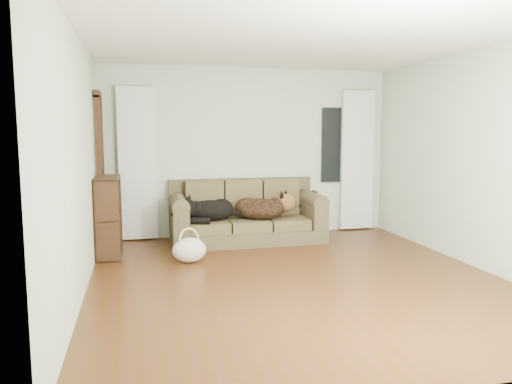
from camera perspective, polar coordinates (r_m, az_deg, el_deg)
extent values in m
plane|color=#43280C|center=(5.65, 4.72, -9.88)|extent=(5.00, 5.00, 0.00)
plane|color=white|center=(5.49, 5.02, 17.07)|extent=(5.00, 5.00, 0.00)
cube|color=beige|center=(7.83, -0.84, 4.58)|extent=(4.50, 0.04, 2.60)
cube|color=beige|center=(5.18, -19.55, 2.83)|extent=(0.04, 5.00, 2.60)
cube|color=beige|center=(6.48, 24.18, 3.41)|extent=(0.04, 5.00, 2.60)
cube|color=white|center=(7.57, -13.39, 3.16)|extent=(0.55, 0.08, 2.25)
cube|color=white|center=(8.34, 11.48, 3.56)|extent=(0.55, 0.08, 2.25)
cube|color=black|center=(8.23, 9.15, 5.32)|extent=(0.50, 0.03, 1.20)
cube|color=black|center=(7.23, -17.34, 2.05)|extent=(0.07, 0.60, 2.10)
cube|color=#343123|center=(7.38, -1.05, -2.23)|extent=(2.22, 0.96, 0.91)
ellipsoid|color=black|center=(7.20, -5.55, -2.25)|extent=(0.75, 0.55, 0.30)
ellipsoid|color=black|center=(7.33, 0.73, -1.97)|extent=(0.90, 0.77, 0.34)
cube|color=black|center=(7.51, 6.78, 0.06)|extent=(0.06, 0.17, 0.02)
ellipsoid|color=beige|center=(6.33, -7.63, -6.55)|extent=(0.47, 0.39, 0.31)
cube|color=black|center=(6.84, -16.51, -2.84)|extent=(0.36, 0.85, 1.04)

